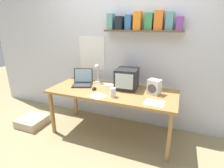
{
  "coord_description": "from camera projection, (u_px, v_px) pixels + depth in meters",
  "views": [
    {
      "loc": [
        0.89,
        -2.25,
        1.65
      ],
      "look_at": [
        0.0,
        0.0,
        0.83
      ],
      "focal_mm": 28.0,
      "sensor_mm": 36.0,
      "label": 1
    }
  ],
  "objects": [
    {
      "name": "loose_paper_near_monitor",
      "position": [
        108.0,
        84.0,
        2.84
      ],
      "size": [
        0.23,
        0.21,
        0.0
      ],
      "rotation": [
        0.0,
        0.0,
        0.3
      ],
      "color": "white",
      "rests_on": "corner_desk"
    },
    {
      "name": "back_wall",
      "position": [
        124.0,
        47.0,
        2.84
      ],
      "size": [
        5.6,
        0.24,
        2.6
      ],
      "color": "silver",
      "rests_on": "ground_plane"
    },
    {
      "name": "corner_desk",
      "position": [
        112.0,
        94.0,
        2.6
      ],
      "size": [
        1.87,
        0.78,
        0.73
      ],
      "color": "#A07541",
      "rests_on": "ground_plane"
    },
    {
      "name": "juice_glass",
      "position": [
        113.0,
        93.0,
        2.34
      ],
      "size": [
        0.08,
        0.08,
        0.13
      ],
      "color": "white",
      "rests_on": "corner_desk"
    },
    {
      "name": "desk_lamp",
      "position": [
        97.0,
        70.0,
        2.86
      ],
      "size": [
        0.1,
        0.14,
        0.32
      ],
      "rotation": [
        0.0,
        0.0,
        0.2
      ],
      "color": "white",
      "rests_on": "corner_desk"
    },
    {
      "name": "space_heater",
      "position": [
        154.0,
        87.0,
        2.43
      ],
      "size": [
        0.2,
        0.18,
        0.21
      ],
      "rotation": [
        0.0,
        0.0,
        -0.32
      ],
      "color": "silver",
      "rests_on": "corner_desk"
    },
    {
      "name": "loose_paper_near_laptop",
      "position": [
        154.0,
        103.0,
        2.17
      ],
      "size": [
        0.25,
        0.21,
        0.0
      ],
      "rotation": [
        0.0,
        0.0,
        -0.07
      ],
      "color": "white",
      "rests_on": "corner_desk"
    },
    {
      "name": "ground_plane",
      "position": [
        112.0,
        133.0,
        2.82
      ],
      "size": [
        12.0,
        12.0,
        0.0
      ],
      "primitive_type": "plane",
      "color": "#988961"
    },
    {
      "name": "floor_cushion",
      "position": [
        32.0,
        121.0,
        3.02
      ],
      "size": [
        0.42,
        0.42,
        0.14
      ],
      "color": "#C4AF8F",
      "rests_on": "ground_plane"
    },
    {
      "name": "computer_mouse",
      "position": [
        94.0,
        89.0,
        2.61
      ],
      "size": [
        0.08,
        0.12,
        0.03
      ],
      "rotation": [
        0.0,
        0.0,
        0.22
      ],
      "color": "black",
      "rests_on": "corner_desk"
    },
    {
      "name": "laptop",
      "position": [
        83.0,
        81.0,
        2.82
      ],
      "size": [
        0.39,
        0.38,
        0.25
      ],
      "rotation": [
        0.0,
        0.0,
        0.37
      ],
      "color": "#232326",
      "rests_on": "corner_desk"
    },
    {
      "name": "printed_handout",
      "position": [
        97.0,
        96.0,
        2.38
      ],
      "size": [
        0.26,
        0.25,
        0.0
      ],
      "rotation": [
        0.0,
        0.0,
        -0.38
      ],
      "color": "white",
      "rests_on": "corner_desk"
    },
    {
      "name": "crt_monitor",
      "position": [
        127.0,
        79.0,
        2.62
      ],
      "size": [
        0.34,
        0.35,
        0.31
      ],
      "rotation": [
        0.0,
        0.0,
        0.06
      ],
      "color": "#232326",
      "rests_on": "corner_desk"
    }
  ]
}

